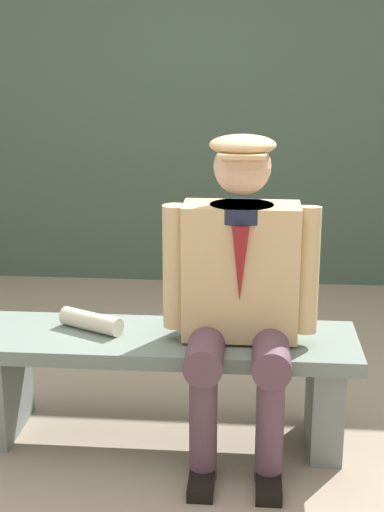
% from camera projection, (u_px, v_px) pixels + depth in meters
% --- Properties ---
extents(ground_plane, '(30.00, 30.00, 0.00)m').
position_uv_depth(ground_plane, '(162.00, 436.00, 3.21)').
color(ground_plane, gray).
extents(bench, '(1.66, 0.47, 0.48)m').
position_uv_depth(bench, '(161.00, 366.00, 3.12)').
color(bench, slate).
rests_on(bench, ground).
extents(seated_man, '(0.64, 0.62, 1.32)m').
position_uv_depth(seated_man, '(240.00, 284.00, 2.92)').
color(seated_man, tan).
rests_on(seated_man, ground).
extents(rolled_magazine, '(0.30, 0.20, 0.08)m').
position_uv_depth(rolled_magazine, '(91.00, 321.00, 3.12)').
color(rolled_magazine, beige).
rests_on(rolled_magazine, bench).
extents(stadium_wall, '(12.00, 0.24, 2.58)m').
position_uv_depth(stadium_wall, '(202.00, 102.00, 5.16)').
color(stadium_wall, '#3E5245').
rests_on(stadium_wall, ground).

